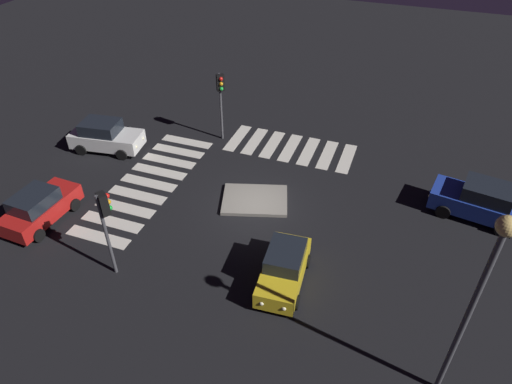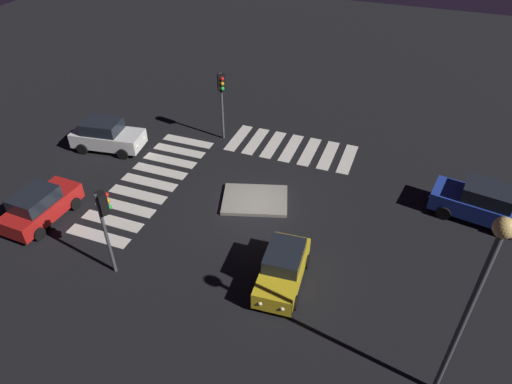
% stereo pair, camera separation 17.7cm
% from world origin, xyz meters
% --- Properties ---
extents(ground_plane, '(80.00, 80.00, 0.00)m').
position_xyz_m(ground_plane, '(0.00, 0.00, 0.00)').
color(ground_plane, black).
extents(traffic_island, '(3.90, 3.35, 0.18)m').
position_xyz_m(traffic_island, '(0.23, -0.48, 0.09)').
color(traffic_island, gray).
rests_on(traffic_island, ground).
extents(car_yellow, '(2.00, 3.89, 1.65)m').
position_xyz_m(car_yellow, '(-2.77, 4.21, 0.81)').
color(car_yellow, gold).
rests_on(car_yellow, ground).
extents(car_red, '(2.04, 4.07, 1.74)m').
position_xyz_m(car_red, '(9.42, 4.50, 0.85)').
color(car_red, red).
rests_on(car_red, ground).
extents(car_blue, '(4.60, 2.63, 1.92)m').
position_xyz_m(car_blue, '(-10.44, -3.11, 0.94)').
color(car_blue, '#1E389E').
rests_on(car_blue, ground).
extents(car_white, '(4.38, 2.44, 1.83)m').
position_xyz_m(car_white, '(10.32, -2.21, 0.90)').
color(car_white, silver).
rests_on(car_white, ground).
extents(traffic_light_east, '(0.54, 0.53, 4.28)m').
position_xyz_m(traffic_light_east, '(4.24, -5.64, 3.25)').
color(traffic_light_east, '#47474C').
rests_on(traffic_light_east, ground).
extents(traffic_light_north, '(0.54, 0.53, 4.16)m').
position_xyz_m(traffic_light_north, '(4.10, 6.06, 3.16)').
color(traffic_light_north, '#47474C').
rests_on(traffic_light_north, ground).
extents(street_lamp, '(0.56, 0.56, 7.62)m').
position_xyz_m(street_lamp, '(-9.06, 7.01, 5.20)').
color(street_lamp, '#47474C').
rests_on(street_lamp, ground).
extents(crosswalk_near, '(7.60, 3.20, 0.02)m').
position_xyz_m(crosswalk_near, '(0.00, -6.08, 0.01)').
color(crosswalk_near, silver).
rests_on(crosswalk_near, ground).
extents(crosswalk_side, '(3.20, 9.90, 0.02)m').
position_xyz_m(crosswalk_side, '(6.23, 0.00, 0.01)').
color(crosswalk_side, silver).
rests_on(crosswalk_side, ground).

